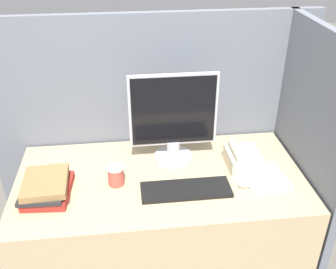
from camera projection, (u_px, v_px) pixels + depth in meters
cubicle_panel_rear at (153, 134)px, 2.44m from camera, size 1.92×0.04×1.48m
cubicle_panel_right at (302, 160)px, 2.18m from camera, size 0.04×0.84×1.48m
desk at (161, 227)px, 2.27m from camera, size 1.52×0.78×0.72m
monitor at (173, 121)px, 2.13m from camera, size 0.48×0.21×0.51m
keyboard at (186, 190)px, 1.97m from camera, size 0.45×0.16×0.02m
mouse at (245, 185)px, 2.00m from camera, size 0.07×0.04×0.03m
coffee_cup at (116, 176)px, 2.00m from camera, size 0.09×0.09×0.11m
book_stack at (46, 187)px, 1.93m from camera, size 0.24×0.30×0.10m
desk_telephone at (243, 159)px, 2.15m from camera, size 0.18×0.20×0.12m
paper_pile at (264, 178)px, 2.07m from camera, size 0.23×0.26×0.02m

